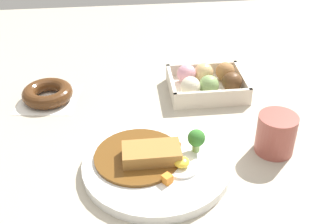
# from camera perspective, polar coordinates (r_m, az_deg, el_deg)

# --- Properties ---
(ground_plane) EXTENTS (1.60, 1.60, 0.00)m
(ground_plane) POSITION_cam_1_polar(r_m,az_deg,el_deg) (0.85, -2.29, -2.75)
(ground_plane) COLOR #B2A893
(curry_plate) EXTENTS (0.27, 0.27, 0.06)m
(curry_plate) POSITION_cam_1_polar(r_m,az_deg,el_deg) (0.75, -1.61, -7.00)
(curry_plate) COLOR white
(curry_plate) RESTS_ON ground_plane
(donut_box) EXTENTS (0.18, 0.15, 0.06)m
(donut_box) POSITION_cam_1_polar(r_m,az_deg,el_deg) (0.98, 5.52, 4.17)
(donut_box) COLOR beige
(donut_box) RESTS_ON ground_plane
(chocolate_ring_donut) EXTENTS (0.15, 0.15, 0.03)m
(chocolate_ring_donut) POSITION_cam_1_polar(r_m,az_deg,el_deg) (0.98, -16.48, 2.47)
(chocolate_ring_donut) COLOR white
(chocolate_ring_donut) RESTS_ON ground_plane
(coffee_mug) EXTENTS (0.07, 0.07, 0.08)m
(coffee_mug) POSITION_cam_1_polar(r_m,az_deg,el_deg) (0.80, 14.87, -2.96)
(coffee_mug) COLOR #9E4C42
(coffee_mug) RESTS_ON ground_plane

